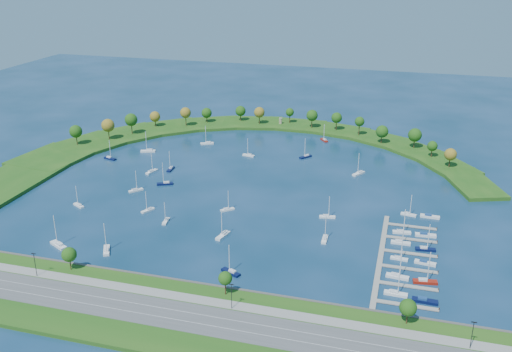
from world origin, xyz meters
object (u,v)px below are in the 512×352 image
(moored_boat_9, at_px, (359,173))
(moored_boat_14, at_px, (171,169))
(moored_boat_5, at_px, (148,150))
(moored_boat_8, at_px, (327,216))
(moored_boat_1, at_px, (324,140))
(docked_boat_2, at_px, (397,276))
(docked_boat_1, at_px, (424,301))
(docked_boat_10, at_px, (409,214))
(harbor_tower, at_px, (281,121))
(docked_boat_9, at_px, (425,235))
(dock_system, at_px, (398,259))
(docked_boat_5, at_px, (425,263))
(moored_boat_13, at_px, (166,220))
(moored_boat_0, at_px, (110,158))
(docked_boat_7, at_px, (425,249))
(moored_boat_19, at_px, (106,250))
(moored_boat_20, at_px, (231,271))
(docked_boat_8, at_px, (402,231))
(moored_boat_7, at_px, (223,235))
(moored_boat_12, at_px, (152,171))
(moored_boat_15, at_px, (148,210))
(moored_boat_2, at_px, (207,143))
(docked_boat_11, at_px, (430,216))
(docked_boat_3, at_px, (425,281))
(moored_boat_16, at_px, (58,245))
(docked_boat_0, at_px, (396,293))
(docked_boat_4, at_px, (399,258))
(moored_boat_17, at_px, (79,205))
(moored_boat_10, at_px, (325,239))
(moored_boat_11, at_px, (249,155))
(moored_boat_6, at_px, (227,209))
(moored_boat_18, at_px, (136,190))

(moored_boat_9, height_order, moored_boat_14, moored_boat_9)
(moored_boat_5, distance_m, moored_boat_8, 141.86)
(moored_boat_1, relative_size, docked_boat_2, 0.88)
(docked_boat_1, bearing_deg, docked_boat_10, 97.70)
(docked_boat_2, bearing_deg, harbor_tower, 121.69)
(docked_boat_9, bearing_deg, dock_system, -116.83)
(docked_boat_1, bearing_deg, docked_boat_5, 91.53)
(harbor_tower, height_order, moored_boat_13, moored_boat_13)
(moored_boat_0, height_order, docked_boat_7, docked_boat_7)
(docked_boat_1, bearing_deg, moored_boat_19, -179.41)
(moored_boat_1, height_order, moored_boat_19, moored_boat_19)
(moored_boat_20, relative_size, docked_boat_8, 1.05)
(docked_boat_9, bearing_deg, docked_boat_7, -93.69)
(moored_boat_5, distance_m, docked_boat_5, 197.57)
(docked_boat_2, relative_size, docked_boat_7, 1.04)
(moored_boat_7, distance_m, docked_boat_5, 87.76)
(moored_boat_7, bearing_deg, harbor_tower, -161.69)
(moored_boat_13, xyz_separation_m, docked_boat_1, (118.68, -35.55, -0.16))
(moored_boat_12, relative_size, docked_boat_10, 1.14)
(docked_boat_7, bearing_deg, moored_boat_15, 171.23)
(moored_boat_0, xyz_separation_m, moored_boat_19, (57.01, -104.84, 0.02))
(moored_boat_5, xyz_separation_m, docked_boat_7, (171.76, -85.78, -0.04))
(moored_boat_2, distance_m, moored_boat_19, 149.47)
(moored_boat_8, xyz_separation_m, docked_boat_11, (47.61, 13.62, -0.21))
(moored_boat_5, bearing_deg, docked_boat_3, 127.75)
(moored_boat_16, relative_size, docked_boat_10, 1.33)
(dock_system, distance_m, docked_boat_9, 27.38)
(docked_boat_10, bearing_deg, docked_boat_3, -72.71)
(moored_boat_9, relative_size, docked_boat_0, 1.03)
(moored_boat_0, bearing_deg, moored_boat_13, -30.32)
(moored_boat_13, relative_size, docked_boat_1, 1.10)
(docked_boat_4, bearing_deg, docked_boat_11, 78.78)
(moored_boat_2, height_order, docked_boat_9, moored_boat_2)
(moored_boat_17, bearing_deg, docked_boat_5, -155.19)
(harbor_tower, height_order, moored_boat_1, moored_boat_1)
(moored_boat_5, distance_m, moored_boat_17, 86.29)
(moored_boat_1, distance_m, docked_boat_8, 137.73)
(docked_boat_0, distance_m, docked_boat_8, 52.14)
(moored_boat_0, height_order, moored_boat_12, moored_boat_12)
(docked_boat_2, distance_m, docked_boat_4, 14.87)
(moored_boat_10, xyz_separation_m, docked_boat_8, (32.59, 16.32, 0.01))
(docked_boat_3, bearing_deg, docked_boat_2, 165.90)
(moored_boat_19, bearing_deg, moored_boat_11, -38.09)
(moored_boat_19, relative_size, docked_boat_4, 1.24)
(moored_boat_5, distance_m, docked_boat_2, 196.19)
(moored_boat_6, distance_m, moored_boat_8, 49.30)
(moored_boat_10, relative_size, docked_boat_8, 0.97)
(moored_boat_16, bearing_deg, moored_boat_17, -41.86)
(docked_boat_2, bearing_deg, moored_boat_19, -168.53)
(moored_boat_16, xyz_separation_m, moored_boat_18, (4.01, 64.99, -0.10))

